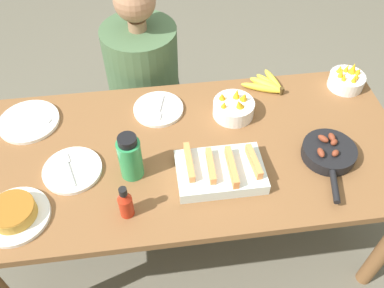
% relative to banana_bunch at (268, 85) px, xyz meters
% --- Properties ---
extents(ground_plane, '(14.00, 14.00, 0.00)m').
position_rel_banana_bunch_xyz_m(ground_plane, '(-0.40, -0.33, -0.73)').
color(ground_plane, '#666051').
extents(dining_table, '(1.75, 0.81, 0.71)m').
position_rel_banana_bunch_xyz_m(dining_table, '(-0.40, -0.33, -0.11)').
color(dining_table, brown).
rests_on(dining_table, ground_plane).
extents(banana_bunch, '(0.20, 0.19, 0.04)m').
position_rel_banana_bunch_xyz_m(banana_bunch, '(0.00, 0.00, 0.00)').
color(banana_bunch, yellow).
rests_on(banana_bunch, dining_table).
extents(melon_tray, '(0.33, 0.22, 0.09)m').
position_rel_banana_bunch_xyz_m(melon_tray, '(-0.31, -0.48, 0.01)').
color(melon_tray, silver).
rests_on(melon_tray, dining_table).
extents(skillet, '(0.21, 0.34, 0.08)m').
position_rel_banana_bunch_xyz_m(skillet, '(0.13, -0.45, 0.01)').
color(skillet, black).
rests_on(skillet, dining_table).
extents(frittata_plate_center, '(0.24, 0.24, 0.06)m').
position_rel_banana_bunch_xyz_m(frittata_plate_center, '(-1.06, -0.57, 0.01)').
color(frittata_plate_center, white).
rests_on(frittata_plate_center, dining_table).
extents(empty_plate_near_front, '(0.23, 0.23, 0.02)m').
position_rel_banana_bunch_xyz_m(empty_plate_near_front, '(-0.87, -0.38, -0.01)').
color(empty_plate_near_front, white).
rests_on(empty_plate_near_front, dining_table).
extents(empty_plate_far_left, '(0.22, 0.22, 0.02)m').
position_rel_banana_bunch_xyz_m(empty_plate_far_left, '(-0.52, -0.09, -0.01)').
color(empty_plate_far_left, white).
rests_on(empty_plate_far_left, dining_table).
extents(empty_plate_far_right, '(0.26, 0.26, 0.02)m').
position_rel_banana_bunch_xyz_m(empty_plate_far_right, '(-1.07, -0.09, -0.01)').
color(empty_plate_far_right, white).
rests_on(empty_plate_far_right, dining_table).
extents(fruit_bowl_mango, '(0.16, 0.16, 0.11)m').
position_rel_banana_bunch_xyz_m(fruit_bowl_mango, '(0.36, -0.04, 0.02)').
color(fruit_bowl_mango, white).
rests_on(fruit_bowl_mango, dining_table).
extents(fruit_bowl_citrus, '(0.18, 0.18, 0.12)m').
position_rel_banana_bunch_xyz_m(fruit_bowl_citrus, '(-0.19, -0.15, 0.02)').
color(fruit_bowl_citrus, white).
rests_on(fruit_bowl_citrus, dining_table).
extents(water_bottle, '(0.09, 0.09, 0.20)m').
position_rel_banana_bunch_xyz_m(water_bottle, '(-0.64, -0.42, 0.08)').
color(water_bottle, '#2D9351').
rests_on(water_bottle, dining_table).
extents(hot_sauce_bottle, '(0.05, 0.05, 0.15)m').
position_rel_banana_bunch_xyz_m(hot_sauce_bottle, '(-0.67, -0.60, 0.05)').
color(hot_sauce_bottle, '#B72814').
rests_on(hot_sauce_bottle, dining_table).
extents(person_figure, '(0.41, 0.41, 1.13)m').
position_rel_banana_bunch_xyz_m(person_figure, '(-0.57, 0.30, -0.28)').
color(person_figure, black).
rests_on(person_figure, ground_plane).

